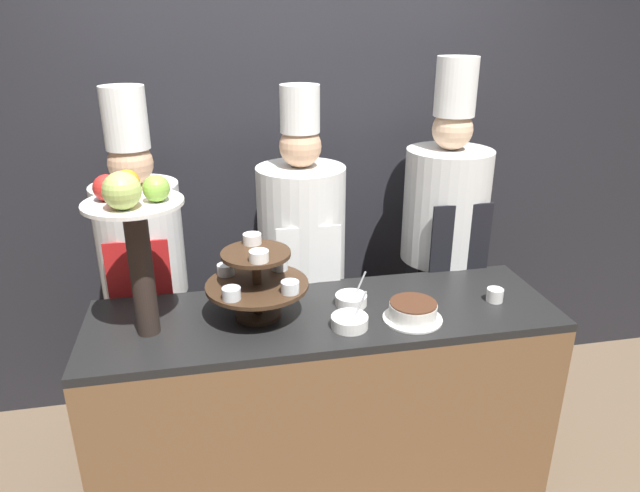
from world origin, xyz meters
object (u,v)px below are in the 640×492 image
Objects in this scene: cake_round at (413,311)px; serving_bowl_far at (351,300)px; chef_left at (144,268)px; chef_center_right at (443,236)px; chef_center_left at (302,256)px; cup_white at (495,295)px; serving_bowl_near at (350,322)px; fruit_pedestal at (133,223)px; tiered_stand at (257,278)px.

serving_bowl_far reaches higher than cake_round.
chef_center_right reaches higher than chef_left.
chef_center_left is 0.94× the size of chef_center_right.
cup_white is 1.56m from chef_left.
serving_bowl_near is at bearing -177.75° from cake_round.
fruit_pedestal is 0.65m from chef_left.
cup_white is 0.90m from chef_center_left.
fruit_pedestal is at bearing 174.82° from cake_round.
cup_white is 0.04× the size of chef_center_right.
chef_center_left is (0.73, -0.00, -0.00)m from chef_left.
chef_center_right reaches higher than cup_white.
fruit_pedestal is 4.43× the size of serving_bowl_far.
chef_center_left is 0.72m from chef_center_right.
serving_bowl_near is at bearing -82.33° from chef_center_left.
fruit_pedestal is at bearing 172.32° from serving_bowl_near.
serving_bowl_far is at bearing -143.21° from chef_center_right.
cake_round is at bearing -29.44° from chef_left.
chef_center_right reaches higher than serving_bowl_near.
chef_center_left reaches higher than tiered_stand.
tiered_stand is 2.73× the size of serving_bowl_near.
chef_left reaches higher than chef_center_left.
chef_left is at bearing 179.99° from chef_center_left.
serving_bowl_far reaches higher than cup_white.
serving_bowl_near is (0.34, -0.16, -0.14)m from tiered_stand.
cup_white is 0.53m from chef_center_right.
chef_center_left is at bearing -179.99° from chef_center_right.
tiered_stand is 1.00m from cup_white.
chef_left is (-0.87, 0.44, 0.03)m from serving_bowl_far.
tiered_stand is 0.42m from serving_bowl_far.
cake_round is at bearing -5.18° from fruit_pedestal.
cake_round is 1.61× the size of serving_bowl_far.
fruit_pedestal is 1.53m from chef_center_right.
fruit_pedestal is at bearing 179.61° from cup_white.
chef_center_right is (-0.02, 0.52, 0.07)m from cup_white.
chef_center_right is (0.58, 0.44, 0.08)m from serving_bowl_far.
chef_left is at bearing 153.28° from serving_bowl_far.
tiered_stand is 0.23× the size of chef_left.
serving_bowl_near is at bearing -25.18° from tiered_stand.
cake_round is 0.13× the size of chef_center_right.
serving_bowl_near is at bearing -7.68° from fruit_pedestal.
cup_white is 0.04× the size of chef_left.
chef_center_left is (0.68, 0.51, -0.40)m from fruit_pedestal.
cake_round is at bearing -39.30° from serving_bowl_far.
chef_center_left reaches higher than cake_round.
chef_center_right is at bearing 44.16° from serving_bowl_near.
fruit_pedestal reaches higher than cake_round.
chef_center_right is (0.97, 0.46, -0.07)m from tiered_stand.
chef_left is at bearing 160.38° from cup_white.
serving_bowl_near is (-0.65, -0.09, -0.00)m from cup_white.
serving_bowl_far is at bearing 3.22° from tiered_stand.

